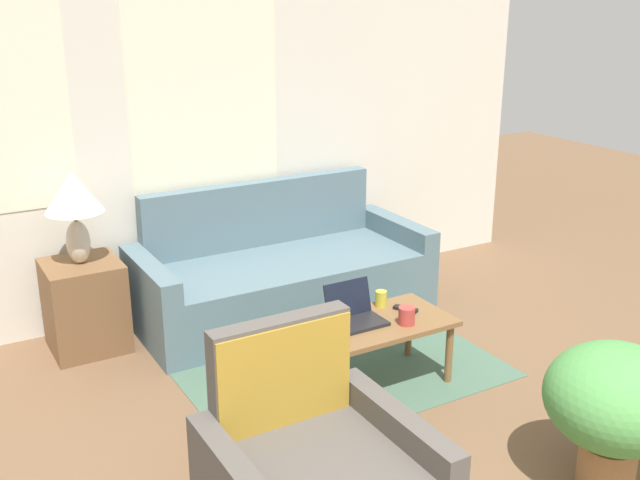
# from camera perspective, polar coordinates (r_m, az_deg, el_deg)

# --- Properties ---
(wall_back) EXTENTS (6.89, 0.06, 2.60)m
(wall_back) POSITION_cam_1_polar(r_m,az_deg,el_deg) (5.24, -15.41, 7.48)
(wall_back) COLOR silver
(wall_back) RESTS_ON ground_plane
(rug) EXTENTS (1.90, 1.96, 0.01)m
(rug) POSITION_cam_1_polar(r_m,az_deg,el_deg) (4.99, -0.42, -8.23)
(rug) COLOR #476651
(rug) RESTS_ON ground_plane
(couch) EXTENTS (2.10, 0.89, 0.92)m
(couch) POSITION_cam_1_polar(r_m,az_deg,el_deg) (5.45, -3.10, -2.79)
(couch) COLOR slate
(couch) RESTS_ON ground_plane
(side_table) EXTENTS (0.47, 0.47, 0.59)m
(side_table) POSITION_cam_1_polar(r_m,az_deg,el_deg) (5.12, -17.46, -4.79)
(side_table) COLOR brown
(side_table) RESTS_ON ground_plane
(table_lamp) EXTENTS (0.37, 0.37, 0.60)m
(table_lamp) POSITION_cam_1_polar(r_m,az_deg,el_deg) (4.90, -18.26, 2.94)
(table_lamp) COLOR beige
(table_lamp) RESTS_ON side_table
(coffee_table) EXTENTS (1.06, 0.50, 0.41)m
(coffee_table) POSITION_cam_1_polar(r_m,az_deg,el_deg) (4.39, 3.38, -7.01)
(coffee_table) COLOR brown
(coffee_table) RESTS_ON ground_plane
(laptop) EXTENTS (0.30, 0.27, 0.22)m
(laptop) POSITION_cam_1_polar(r_m,az_deg,el_deg) (4.38, 2.67, -5.62)
(laptop) COLOR black
(laptop) RESTS_ON coffee_table
(cup_navy) EXTENTS (0.10, 0.10, 0.10)m
(cup_navy) POSITION_cam_1_polar(r_m,az_deg,el_deg) (4.38, 6.62, -5.75)
(cup_navy) COLOR #B23D38
(cup_navy) RESTS_ON coffee_table
(cup_yellow) EXTENTS (0.08, 0.08, 0.08)m
(cup_yellow) POSITION_cam_1_polar(r_m,az_deg,el_deg) (4.26, -2.12, -6.49)
(cup_yellow) COLOR gold
(cup_yellow) RESTS_ON coffee_table
(cup_white) EXTENTS (0.07, 0.07, 0.10)m
(cup_white) POSITION_cam_1_polar(r_m,az_deg,el_deg) (4.60, 4.67, -4.48)
(cup_white) COLOR gold
(cup_white) RESTS_ON coffee_table
(book_red) EXTENTS (0.24, 0.17, 0.04)m
(book_red) POSITION_cam_1_polar(r_m,az_deg,el_deg) (4.11, -0.17, -7.80)
(book_red) COLOR gold
(book_red) RESTS_ON coffee_table
(tv_remote) EXTENTS (0.11, 0.15, 0.02)m
(tv_remote) POSITION_cam_1_polar(r_m,az_deg,el_deg) (4.57, 6.54, -5.24)
(tv_remote) COLOR black
(tv_remote) RESTS_ON coffee_table
(potted_plant) EXTENTS (0.66, 0.66, 0.72)m
(potted_plant) POSITION_cam_1_polar(r_m,az_deg,el_deg) (3.78, 21.57, -11.41)
(potted_plant) COLOR #996B42
(potted_plant) RESTS_ON ground_plane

